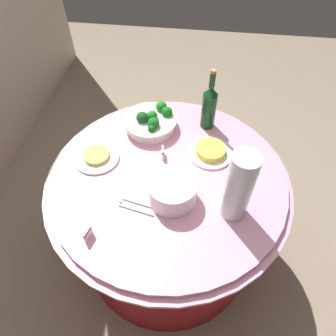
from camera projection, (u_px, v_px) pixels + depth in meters
ground_plane at (168, 246)px, 2.00m from camera, size 6.00×6.00×0.00m
buffet_table at (168, 216)px, 1.71m from camera, size 1.16×1.16×0.74m
broccoli_bowl at (151, 122)px, 1.61m from camera, size 0.28×0.28×0.11m
plate_stack at (172, 191)px, 1.31m from camera, size 0.21×0.21×0.11m
wine_bottle at (209, 106)px, 1.56m from camera, size 0.07×0.07×0.34m
decorative_fruit_vase at (238, 190)px, 1.20m from camera, size 0.11×0.11×0.34m
serving_tongs at (136, 206)px, 1.32m from camera, size 0.08×0.17×0.01m
food_plate_noodles at (97, 157)px, 1.49m from camera, size 0.22×0.22×0.03m
food_plate_fried_egg at (210, 151)px, 1.51m from camera, size 0.22×0.22×0.04m
label_placard_front at (163, 152)px, 1.49m from camera, size 0.05×0.02×0.05m
label_placard_mid at (88, 234)px, 1.20m from camera, size 0.05×0.02×0.05m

